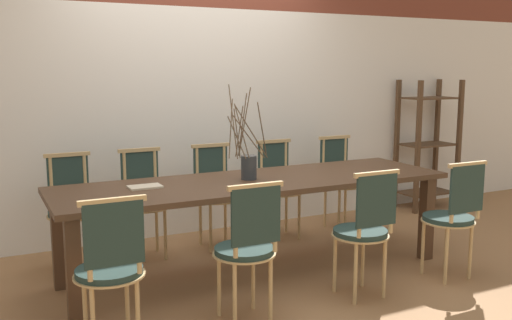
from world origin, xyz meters
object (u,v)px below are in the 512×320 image
dining_table (256,190)px  vase_centerpiece (248,163)px  shelving_rack (427,145)px  book_stack (145,187)px  chair_near_center (365,227)px  chair_far_center (216,190)px

dining_table → vase_centerpiece: bearing=143.1°
dining_table → shelving_rack: (2.65, 1.02, 0.07)m
dining_table → book_stack: bearing=174.0°
chair_near_center → chair_far_center: same height
vase_centerpiece → shelving_rack: 2.88m
book_stack → dining_table: bearing=-6.0°
dining_table → chair_far_center: size_ratio=3.34×
dining_table → chair_far_center: chair_far_center is taller
chair_near_center → vase_centerpiece: vase_centerpiece is taller
dining_table → chair_near_center: (0.44, -0.76, -0.15)m
chair_near_center → shelving_rack: shelving_rack is taller
chair_far_center → book_stack: 1.09m
chair_near_center → chair_far_center: (-0.46, 1.53, 0.00)m
chair_near_center → chair_far_center: 1.59m
chair_far_center → book_stack: size_ratio=3.89×
dining_table → book_stack: size_ratio=12.99×
chair_near_center → book_stack: bearing=146.2°
vase_centerpiece → book_stack: bearing=176.2°
dining_table → shelving_rack: bearing=21.0°
chair_near_center → shelving_rack: 2.85m
dining_table → shelving_rack: size_ratio=2.10×
dining_table → shelving_rack: 2.84m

